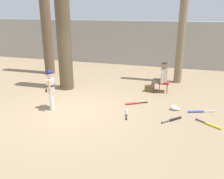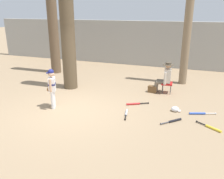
{
  "view_description": "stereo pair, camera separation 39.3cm",
  "coord_description": "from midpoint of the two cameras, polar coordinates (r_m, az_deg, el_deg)",
  "views": [
    {
      "loc": [
        3.27,
        -6.24,
        3.1
      ],
      "look_at": [
        1.26,
        0.37,
        0.75
      ],
      "focal_mm": 38.13,
      "sensor_mm": 36.0,
      "label": 1
    },
    {
      "loc": [
        3.64,
        -6.11,
        3.1
      ],
      "look_at": [
        1.26,
        0.37,
        0.75
      ],
      "focal_mm": 38.13,
      "sensor_mm": 36.0,
      "label": 2
    }
  ],
  "objects": [
    {
      "name": "bat_black_composite",
      "position": [
        7.19,
        13.09,
        -6.97
      ],
      "size": [
        0.55,
        0.57,
        0.07
      ],
      "color": "black",
      "rests_on": "ground"
    },
    {
      "name": "tree_behind_spectator",
      "position": [
        10.48,
        15.59,
        16.4
      ],
      "size": [
        0.47,
        0.47,
        6.04
      ],
      "color": "#7F6B51",
      "rests_on": "ground"
    },
    {
      "name": "bat_blue_youth",
      "position": [
        7.92,
        18.56,
        -5.01
      ],
      "size": [
        0.8,
        0.34,
        0.07
      ],
      "color": "#2347AD",
      "rests_on": "ground"
    },
    {
      "name": "tree_far_left",
      "position": [
        12.18,
        -16.66,
        17.06
      ],
      "size": [
        0.71,
        0.71,
        6.5
      ],
      "color": "brown",
      "rests_on": "ground"
    },
    {
      "name": "bat_aluminum_silver",
      "position": [
        7.41,
        1.99,
        -5.65
      ],
      "size": [
        0.21,
        0.71,
        0.07
      ],
      "color": "#B7BCC6",
      "rests_on": "ground"
    },
    {
      "name": "tree_near_player",
      "position": [
        9.52,
        -12.76,
        13.69
      ],
      "size": [
        0.85,
        0.85,
        5.5
      ],
      "color": "brown",
      "rests_on": "ground"
    },
    {
      "name": "bat_red_barrel",
      "position": [
        8.16,
        3.87,
        -3.33
      ],
      "size": [
        0.71,
        0.44,
        0.07
      ],
      "color": "red",
      "rests_on": "ground"
    },
    {
      "name": "batting_helmet_white",
      "position": [
        7.89,
        13.29,
        -4.27
      ],
      "size": [
        0.3,
        0.23,
        0.17
      ],
      "color": "silver",
      "rests_on": "ground"
    },
    {
      "name": "folding_stool",
      "position": [
        9.41,
        11.09,
        1.54
      ],
      "size": [
        0.43,
        0.43,
        0.41
      ],
      "color": "red",
      "rests_on": "ground"
    },
    {
      "name": "ground_plane",
      "position": [
        7.72,
        -11.33,
        -5.25
      ],
      "size": [
        60.0,
        60.0,
        0.0
      ],
      "primitive_type": "plane",
      "color": "#937A5B"
    },
    {
      "name": "concrete_back_wall",
      "position": [
        13.96,
        2.47,
        11.11
      ],
      "size": [
        18.0,
        0.36,
        2.48
      ],
      "primitive_type": "cube",
      "color": "#9E9E99",
      "rests_on": "ground"
    },
    {
      "name": "young_ballplayer",
      "position": [
        7.83,
        -15.95,
        0.56
      ],
      "size": [
        0.48,
        0.54,
        1.31
      ],
      "color": "white",
      "rests_on": "ground"
    },
    {
      "name": "bat_yellow_trainer",
      "position": [
        7.16,
        21.25,
        -7.95
      ],
      "size": [
        0.67,
        0.48,
        0.07
      ],
      "color": "yellow",
      "rests_on": "ground"
    },
    {
      "name": "handbag_beside_stool",
      "position": [
        9.42,
        7.78,
        0.24
      ],
      "size": [
        0.36,
        0.22,
        0.26
      ],
      "primitive_type": "cube",
      "rotation": [
        0.0,
        0.0,
        -0.11
      ],
      "color": "brown",
      "rests_on": "ground"
    },
    {
      "name": "seated_spectator",
      "position": [
        9.34,
        10.59,
        3.2
      ],
      "size": [
        0.67,
        0.54,
        1.2
      ],
      "color": "#6B6051",
      "rests_on": "ground"
    }
  ]
}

